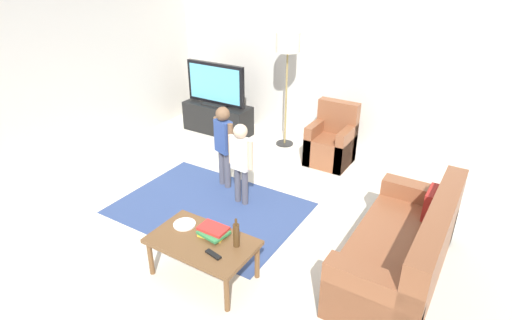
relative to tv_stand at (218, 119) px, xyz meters
name	(u,v)px	position (x,y,z in m)	size (l,w,h in m)	color
ground	(228,232)	(1.83, -2.30, -0.24)	(7.80, 7.80, 0.00)	beige
wall_back	(339,59)	(1.83, 0.70, 1.11)	(6.00, 0.12, 2.70)	silver
wall_left	(39,77)	(-1.17, -2.30, 1.11)	(0.12, 6.00, 2.70)	silver
area_rug	(210,208)	(1.36, -2.02, -0.24)	(2.20, 1.60, 0.01)	#33477A
tv_stand	(218,119)	(0.00, 0.00, 0.00)	(1.20, 0.44, 0.50)	black
tv	(216,85)	(0.00, -0.02, 0.60)	(1.10, 0.28, 0.71)	black
couch	(406,252)	(3.69, -2.00, 0.05)	(0.80, 1.80, 0.86)	brown
armchair	(332,143)	(2.12, -0.04, 0.05)	(0.60, 0.60, 0.90)	brown
floor_lamp	(288,49)	(1.23, 0.15, 1.30)	(0.36, 0.36, 1.78)	#262626
child_near_tv	(224,140)	(1.19, -1.46, 0.42)	(0.36, 0.20, 1.11)	#4C4C59
child_center	(241,157)	(1.62, -1.70, 0.39)	(0.35, 0.17, 1.05)	#4C4C59
coffee_table	(203,244)	(2.04, -3.00, 0.13)	(1.00, 0.60, 0.42)	brown
book_stack	(213,231)	(2.08, -2.88, 0.22)	(0.30, 0.25, 0.08)	yellow
bottle	(236,235)	(2.36, -2.90, 0.30)	(0.06, 0.06, 0.29)	#4C3319
tv_remote	(213,254)	(2.26, -3.12, 0.19)	(0.17, 0.05, 0.02)	black
plate	(185,224)	(1.74, -2.90, 0.18)	(0.22, 0.22, 0.02)	white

